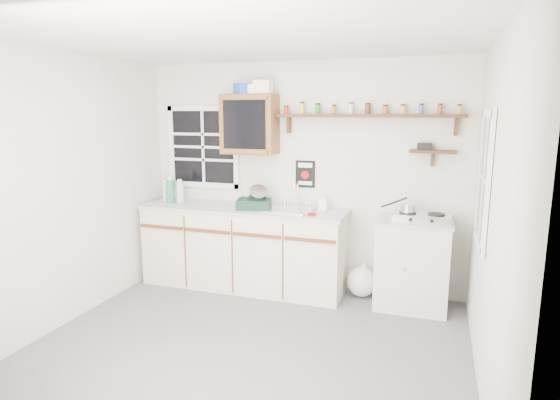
{
  "coord_description": "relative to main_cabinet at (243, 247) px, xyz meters",
  "views": [
    {
      "loc": [
        1.42,
        -3.38,
        1.96
      ],
      "look_at": [
        0.1,
        0.55,
        1.18
      ],
      "focal_mm": 30.0,
      "sensor_mm": 36.0,
      "label": 1
    }
  ],
  "objects": [
    {
      "name": "sink",
      "position": [
        0.54,
        0.01,
        0.47
      ],
      "size": [
        0.52,
        0.44,
        0.29
      ],
      "color": "silver",
      "rests_on": "main_cabinet"
    },
    {
      "name": "upper_cabinet_clutter",
      "position": [
        0.06,
        0.14,
        1.75
      ],
      "size": [
        0.43,
        0.24,
        0.14
      ],
      "color": "#1A34AC",
      "rests_on": "upper_cabinet"
    },
    {
      "name": "spice_shelf",
      "position": [
        1.3,
        0.21,
        1.46
      ],
      "size": [
        1.91,
        0.18,
        0.33
      ],
      "color": "#321A0D",
      "rests_on": "wall_back"
    },
    {
      "name": "secondary_shelf",
      "position": [
        1.94,
        0.22,
        1.12
      ],
      "size": [
        0.45,
        0.16,
        0.24
      ],
      "color": "#321A0D",
      "rests_on": "wall_back"
    },
    {
      "name": "right_cabinet",
      "position": [
        1.83,
        0.03,
        -0.01
      ],
      "size": [
        0.73,
        0.57,
        0.91
      ],
      "color": "#BABAB3",
      "rests_on": "floor"
    },
    {
      "name": "soap_bottle",
      "position": [
        0.89,
        0.13,
        0.55
      ],
      "size": [
        0.09,
        0.1,
        0.19
      ],
      "primitive_type": "imported",
      "rotation": [
        0.0,
        0.0,
        -0.13
      ],
      "color": "white",
      "rests_on": "main_cabinet"
    },
    {
      "name": "window_back",
      "position": [
        -0.62,
        0.29,
        1.09
      ],
      "size": [
        0.93,
        0.03,
        0.98
      ],
      "color": "black",
      "rests_on": "wall_back"
    },
    {
      "name": "water_bottles",
      "position": [
        -0.89,
        0.02,
        0.59
      ],
      "size": [
        0.27,
        0.15,
        0.3
      ],
      "color": "#ACBDCA",
      "rests_on": "main_cabinet"
    },
    {
      "name": "trash_bag",
      "position": [
        1.32,
        0.1,
        -0.28
      ],
      "size": [
        0.36,
        0.33,
        0.41
      ],
      "color": "silver",
      "rests_on": "floor"
    },
    {
      "name": "dish_rack",
      "position": [
        0.16,
        -0.04,
        0.54
      ],
      "size": [
        0.4,
        0.34,
        0.27
      ],
      "rotation": [
        0.0,
        0.0,
        0.22
      ],
      "color": "black",
      "rests_on": "main_cabinet"
    },
    {
      "name": "hotplate",
      "position": [
        1.9,
        0.01,
        0.48
      ],
      "size": [
        0.55,
        0.3,
        0.08
      ],
      "rotation": [
        0.0,
        0.0,
        -0.02
      ],
      "color": "silver",
      "rests_on": "right_cabinet"
    },
    {
      "name": "warning_sign",
      "position": [
        0.63,
        0.29,
        0.82
      ],
      "size": [
        0.22,
        0.02,
        0.3
      ],
      "color": "black",
      "rests_on": "wall_back"
    },
    {
      "name": "room",
      "position": [
        0.58,
        -1.3,
        0.79
      ],
      "size": [
        3.64,
        3.24,
        2.54
      ],
      "color": "#58595B",
      "rests_on": "ground"
    },
    {
      "name": "rag",
      "position": [
        0.81,
        -0.16,
        0.47
      ],
      "size": [
        0.14,
        0.12,
        0.02
      ],
      "primitive_type": "cube",
      "rotation": [
        0.0,
        0.0,
        0.16
      ],
      "color": "maroon",
      "rests_on": "main_cabinet"
    },
    {
      "name": "main_cabinet",
      "position": [
        0.0,
        0.0,
        0.0
      ],
      "size": [
        2.31,
        0.63,
        0.92
      ],
      "color": "beige",
      "rests_on": "floor"
    },
    {
      "name": "window_right",
      "position": [
        2.37,
        -0.75,
        0.99
      ],
      "size": [
        0.03,
        0.78,
        1.08
      ],
      "color": "black",
      "rests_on": "wall_back"
    },
    {
      "name": "saucepan",
      "position": [
        1.76,
        0.01,
        0.56
      ],
      "size": [
        0.35,
        0.2,
        0.15
      ],
      "rotation": [
        0.0,
        0.0,
        -0.38
      ],
      "color": "silver",
      "rests_on": "hotplate"
    },
    {
      "name": "upper_cabinet",
      "position": [
        0.03,
        0.14,
        1.36
      ],
      "size": [
        0.6,
        0.32,
        0.65
      ],
      "color": "#5F3017",
      "rests_on": "wall_back"
    }
  ]
}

